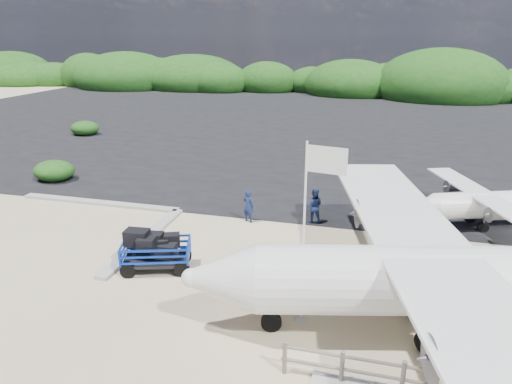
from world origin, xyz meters
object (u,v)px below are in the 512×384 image
at_px(crew_b, 314,206).
at_px(aircraft_large, 472,139).
at_px(crew_a, 248,206).
at_px(aircraft_small, 193,117).
at_px(flagpole, 300,320).
at_px(signboard, 258,291).
at_px(baggage_cart, 158,269).

height_order(crew_b, aircraft_large, aircraft_large).
relative_size(crew_a, aircraft_small, 0.23).
bearing_deg(crew_b, aircraft_large, -121.50).
height_order(flagpole, aircraft_small, flagpole).
bearing_deg(crew_b, crew_a, 7.05).
relative_size(signboard, aircraft_small, 0.24).
bearing_deg(aircraft_large, aircraft_small, -22.13).
bearing_deg(flagpole, aircraft_small, 117.21).
distance_m(crew_b, aircraft_large, 23.87).
height_order(flagpole, crew_b, flagpole).
distance_m(flagpole, crew_a, 8.20).
height_order(crew_a, aircraft_small, crew_a).
bearing_deg(baggage_cart, crew_a, 50.54).
distance_m(signboard, crew_b, 6.74).
bearing_deg(signboard, aircraft_large, 80.35).
height_order(signboard, crew_b, crew_b).
distance_m(crew_b, aircraft_small, 30.39).
distance_m(signboard, crew_a, 6.32).
bearing_deg(crew_a, baggage_cart, 91.46).
bearing_deg(signboard, aircraft_small, 128.70).
bearing_deg(crew_b, aircraft_small, -62.18).
bearing_deg(crew_a, signboard, 131.34).
xyz_separation_m(signboard, aircraft_small, (-15.44, 32.11, 0.00)).
distance_m(crew_a, crew_b, 3.12).
bearing_deg(aircraft_large, baggage_cart, 46.64).
height_order(baggage_cart, crew_a, crew_a).
height_order(crew_a, aircraft_large, aircraft_large).
bearing_deg(baggage_cart, flagpole, -35.43).
xyz_separation_m(crew_a, aircraft_large, (13.66, 22.02, -0.81)).
distance_m(flagpole, crew_b, 7.99).
bearing_deg(aircraft_large, crew_a, 44.73).
relative_size(crew_a, aircraft_large, 0.09).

